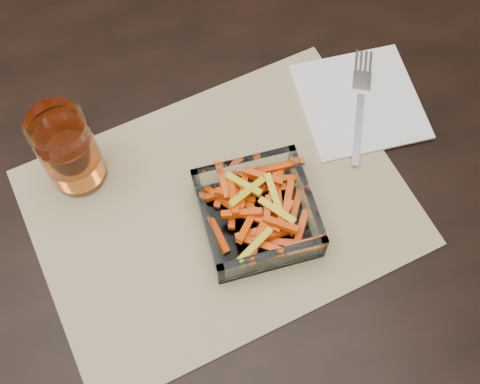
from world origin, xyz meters
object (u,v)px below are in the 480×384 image
(fork, at_px, (360,101))
(dining_table, at_px, (121,233))
(tumbler, at_px, (69,152))
(glass_bowl, at_px, (257,215))

(fork, bearing_deg, dining_table, -146.35)
(tumbler, height_order, fork, tumbler)
(tumbler, relative_size, fork, 0.71)
(tumbler, distance_m, fork, 0.38)
(dining_table, distance_m, glass_bowl, 0.22)
(dining_table, distance_m, tumbler, 0.16)
(dining_table, relative_size, glass_bowl, 11.87)
(glass_bowl, distance_m, tumbler, 0.24)
(dining_table, height_order, fork, fork)
(glass_bowl, bearing_deg, fork, 33.25)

